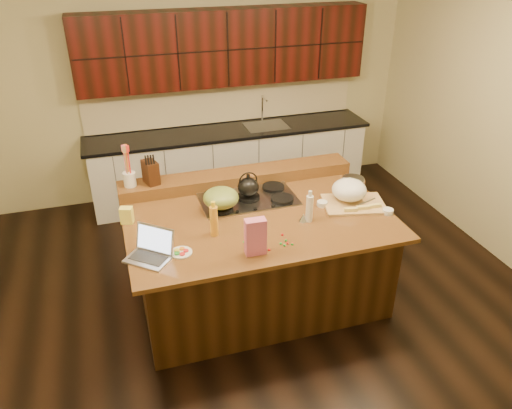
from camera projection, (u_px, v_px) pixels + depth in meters
name	position (u px, v px, depth m)	size (l,w,h in m)	color
room	(258.00, 172.00, 4.36)	(5.52, 5.02, 2.72)	black
island	(258.00, 256.00, 4.79)	(2.40, 1.60, 0.92)	black
back_ledge	(237.00, 177.00, 5.13)	(2.40, 0.30, 0.12)	black
cooktop	(248.00, 198.00, 4.81)	(0.92, 0.52, 0.05)	gray
back_counter	(229.00, 125.00, 6.48)	(3.70, 0.66, 2.40)	silver
kettle	(248.00, 187.00, 4.75)	(0.21, 0.21, 0.19)	black
green_bowl	(221.00, 198.00, 4.57)	(0.33, 0.33, 0.18)	olive
laptop	(151.00, 250.00, 3.96)	(0.43, 0.42, 0.24)	#B7B7BC
oil_bottle	(214.00, 221.00, 4.21)	(0.07, 0.07, 0.27)	gold
vinegar_bottle	(309.00, 209.00, 4.41)	(0.06, 0.06, 0.25)	silver
wooden_tray	(350.00, 193.00, 4.72)	(0.65, 0.53, 0.23)	tan
ramekin_a	(388.00, 211.00, 4.58)	(0.10, 0.10, 0.04)	white
ramekin_b	(349.00, 192.00, 4.92)	(0.10, 0.10, 0.04)	white
ramekin_c	(322.00, 204.00, 4.71)	(0.10, 0.10, 0.04)	white
strainer_bowl	(353.00, 184.00, 5.02)	(0.24, 0.24, 0.09)	#996B3F
kitchen_timer	(303.00, 218.00, 4.45)	(0.08, 0.08, 0.07)	silver
pink_bag	(255.00, 237.00, 3.95)	(0.17, 0.09, 0.31)	#CF6189
candy_plate	(181.00, 253.00, 4.02)	(0.18, 0.18, 0.01)	white
package_box	(127.00, 215.00, 4.41)	(0.11, 0.08, 0.15)	#F5ED56
utensil_crock	(130.00, 179.00, 4.79)	(0.12, 0.12, 0.14)	white
knife_block	(151.00, 172.00, 4.82)	(0.11, 0.19, 0.23)	black
gumdrop_0	(257.00, 238.00, 4.20)	(0.02, 0.02, 0.02)	red
gumdrop_1	(284.00, 245.00, 4.11)	(0.02, 0.02, 0.02)	#198C26
gumdrop_2	(258.00, 245.00, 4.12)	(0.02, 0.02, 0.02)	red
gumdrop_3	(286.00, 240.00, 4.17)	(0.02, 0.02, 0.02)	#198C26
gumdrop_4	(282.00, 235.00, 4.25)	(0.02, 0.02, 0.02)	red
gumdrop_5	(249.00, 247.00, 4.09)	(0.02, 0.02, 0.02)	#198C26
gumdrop_6	(292.00, 243.00, 4.13)	(0.02, 0.02, 0.02)	red
gumdrop_7	(244.00, 242.00, 4.16)	(0.02, 0.02, 0.02)	#198C26
gumdrop_8	(288.00, 243.00, 4.14)	(0.02, 0.02, 0.02)	red
gumdrop_9	(292.00, 244.00, 4.12)	(0.02, 0.02, 0.02)	#198C26
gumdrop_10	(269.00, 250.00, 4.05)	(0.02, 0.02, 0.02)	red
gumdrop_11	(281.00, 244.00, 4.13)	(0.02, 0.02, 0.02)	#198C26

